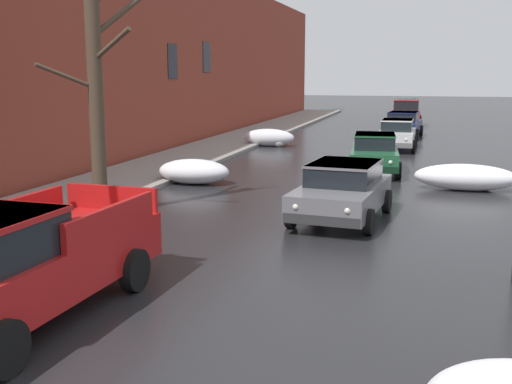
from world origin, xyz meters
TOP-DOWN VIEW (x-y plane):
  - left_sidewalk_slab at (-6.47, 18.00)m, footprint 3.39×80.00m
  - brick_townhouse_facade at (-8.66, 18.00)m, footprint 0.63×80.00m
  - snow_bank_near_corner_left at (-4.39, 29.06)m, footprint 1.64×1.16m
  - snow_bank_mid_block_left at (-4.28, 28.71)m, footprint 2.57×1.08m
  - snow_bank_near_corner_right at (4.52, 18.88)m, footprint 3.11×1.22m
  - snow_bank_along_right_kerb at (-4.07, 17.70)m, footprint 2.39×1.42m
  - bare_tree_second_along_sidewalk at (-4.68, 12.77)m, footprint 2.23×2.75m
  - pickup_truck_red_approaching_near_lane at (-2.36, 6.09)m, footprint 2.34×5.43m
  - sedan_grey_parked_kerbside_close at (1.32, 13.88)m, footprint 2.29×4.16m
  - sedan_green_parked_kerbside_mid at (1.43, 21.53)m, footprint 2.09×4.04m
  - sedan_white_parked_far_down_block at (1.83, 29.01)m, footprint 1.85×3.99m
  - sedan_darkblue_queued_behind_truck at (1.85, 34.98)m, footprint 2.23×4.33m
  - suv_red_at_far_intersection at (1.72, 42.52)m, footprint 2.14×4.51m

SIDE VIEW (x-z plane):
  - left_sidewalk_slab at x=-6.47m, z-range 0.00..0.15m
  - snow_bank_near_corner_left at x=-4.39m, z-range -0.04..0.53m
  - snow_bank_along_right_kerb at x=-4.07m, z-range -0.01..0.80m
  - snow_bank_near_corner_right at x=4.52m, z-range -0.01..0.81m
  - snow_bank_mid_block_left at x=-4.28m, z-range -0.02..0.84m
  - sedan_white_parked_far_down_block at x=1.83m, z-range 0.04..1.46m
  - sedan_green_parked_kerbside_mid at x=1.43m, z-range 0.04..1.46m
  - sedan_grey_parked_kerbside_close at x=1.32m, z-range 0.04..1.46m
  - sedan_darkblue_queued_behind_truck at x=1.85m, z-range 0.04..1.46m
  - pickup_truck_red_approaching_near_lane at x=-2.36m, z-range 0.00..1.76m
  - suv_red_at_far_intersection at x=1.72m, z-range 0.08..1.90m
  - bare_tree_second_along_sidewalk at x=-4.68m, z-range 0.14..7.22m
  - brick_townhouse_facade at x=-8.66m, z-range 0.00..8.93m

